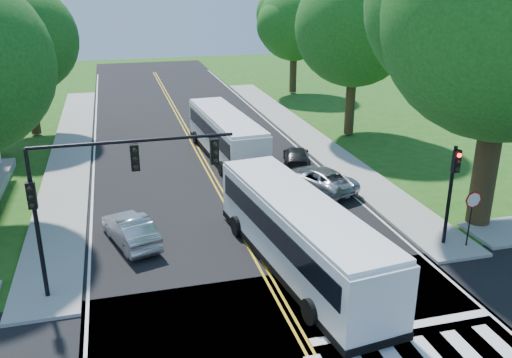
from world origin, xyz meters
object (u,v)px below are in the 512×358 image
object	(u,v)px
bus_follow	(226,134)
dark_sedan	(296,156)
hatchback	(131,230)
signal_nw	(103,182)
suv	(318,179)
bus_lead	(299,233)
signal_ne	(452,183)

from	to	relation	value
bus_follow	dark_sedan	xyz separation A→B (m)	(3.91, -2.80, -0.94)
hatchback	dark_sedan	size ratio (longest dim) A/B	1.03
signal_nw	bus_follow	bearing A→B (deg)	63.37
bus_follow	suv	world-z (taller)	bus_follow
signal_nw	bus_lead	world-z (taller)	signal_nw
bus_lead	bus_follow	bearing A→B (deg)	-97.92
bus_lead	bus_follow	distance (m)	15.07
signal_ne	hatchback	world-z (taller)	signal_ne
signal_nw	bus_follow	distance (m)	16.87
bus_follow	hatchback	distance (m)	12.95
bus_lead	dark_sedan	world-z (taller)	bus_lead
suv	dark_sedan	distance (m)	4.37
signal_ne	suv	world-z (taller)	signal_ne
signal_nw	suv	distance (m)	14.03
signal_nw	hatchback	world-z (taller)	signal_nw
suv	dark_sedan	size ratio (longest dim) A/B	1.19
signal_ne	signal_nw	bearing A→B (deg)	-179.95
signal_ne	dark_sedan	distance (m)	12.57
bus_lead	bus_follow	world-z (taller)	bus_lead
hatchback	suv	size ratio (longest dim) A/B	0.86
bus_lead	suv	size ratio (longest dim) A/B	2.49
suv	dark_sedan	xyz separation A→B (m)	(0.23, 4.36, -0.08)
suv	dark_sedan	bearing A→B (deg)	-113.68
signal_ne	dark_sedan	xyz separation A→B (m)	(-2.70, 12.05, -2.38)
signal_ne	bus_lead	bearing A→B (deg)	-178.18
signal_ne	bus_follow	size ratio (longest dim) A/B	0.39
signal_ne	hatchback	xyz separation A→B (m)	(-13.22, 3.74, -2.28)
hatchback	signal_ne	bearing A→B (deg)	147.12
bus_lead	signal_ne	bearing A→B (deg)	174.76
signal_ne	bus_follow	xyz separation A→B (m)	(-6.60, 14.85, -1.44)
signal_nw	bus_follow	xyz separation A→B (m)	(7.45, 14.86, -2.86)
signal_nw	hatchback	size ratio (longest dim) A/B	1.76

